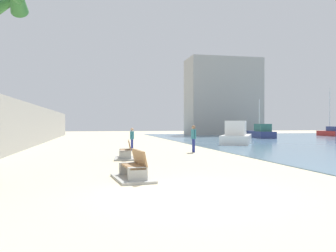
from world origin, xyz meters
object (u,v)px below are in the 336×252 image
Objects in this scene: bench_near at (133,173)px; person_walking at (194,136)px; bench_far at (126,154)px; boat_nearest at (331,132)px; boat_far_right at (237,135)px; boat_outer at (261,133)px; person_standing at (132,137)px.

bench_near is 11.26m from person_walking.
bench_far is (0.32, 6.80, 0.00)m from bench_near.
bench_near is 47.35m from boat_nearest.
bench_far is at bearing 87.27° from bench_near.
boat_far_right is (11.15, 11.60, 0.55)m from bench_far.
bench_near is 36.15m from boat_outer.
person_walking is 36.83m from boat_nearest.
person_standing is 0.21× the size of boat_far_right.
boat_outer is (18.61, 17.72, -0.19)m from person_standing.
bench_far is 42.50m from boat_nearest.
boat_far_right is at bearing -144.38° from boat_nearest.
boat_nearest is (32.75, 27.08, 0.37)m from bench_far.
boat_nearest is (13.22, 3.67, -0.10)m from boat_outer.
person_standing is at bearing 84.30° from bench_near.
boat_far_right is (11.47, 18.40, 0.55)m from bench_near.
boat_nearest is (31.83, 21.39, -0.29)m from person_standing.
bench_near is at bearing -92.73° from bench_far.
person_walking is at bearing -126.50° from boat_outer.
boat_far_right is at bearing 46.15° from bench_far.
boat_outer is at bearing 54.61° from boat_far_right.
person_standing is (-3.72, 2.41, -0.13)m from person_walking.
boat_outer is 13.72m from boat_nearest.
boat_far_right is at bearing -125.39° from boat_outer.
boat_far_right reaches higher than person_standing.
person_standing is at bearing 80.80° from bench_far.
boat_far_right reaches higher than bench_far.
person_walking is at bearing -139.75° from boat_nearest.
person_walking reaches higher than bench_far.
bench_near is 1.02× the size of bench_far.
boat_outer is 1.02× the size of boat_nearest.
person_standing is 0.21× the size of boat_outer.
person_walking reaches higher than person_standing.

